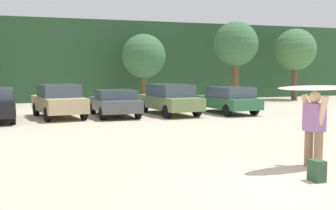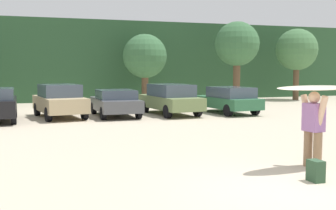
{
  "view_description": "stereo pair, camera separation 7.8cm",
  "coord_description": "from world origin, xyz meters",
  "px_view_note": "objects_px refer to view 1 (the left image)",
  "views": [
    {
      "loc": [
        -4.7,
        -6.76,
        2.34
      ],
      "look_at": [
        -0.2,
        6.62,
        1.12
      ],
      "focal_mm": 44.71,
      "sensor_mm": 36.0,
      "label": 1
    },
    {
      "loc": [
        -4.63,
        -6.78,
        2.34
      ],
      "look_at": [
        -0.2,
        6.62,
        1.12
      ],
      "focal_mm": 44.71,
      "sensor_mm": 36.0,
      "label": 2
    }
  ],
  "objects_px": {
    "parked_car_olive_green": "(170,99)",
    "backpack_dropped": "(317,171)",
    "parked_car_tan": "(59,100)",
    "surfboard_cream": "(317,88)",
    "parked_car_dark_gray": "(115,102)",
    "person_adult": "(314,125)",
    "parked_car_forest_green": "(228,99)"
  },
  "relations": [
    {
      "from": "parked_car_dark_gray",
      "to": "surfboard_cream",
      "type": "bearing_deg",
      "value": -169.8
    },
    {
      "from": "surfboard_cream",
      "to": "backpack_dropped",
      "type": "height_order",
      "value": "surfboard_cream"
    },
    {
      "from": "parked_car_tan",
      "to": "surfboard_cream",
      "type": "relative_size",
      "value": 1.85
    },
    {
      "from": "parked_car_dark_gray",
      "to": "parked_car_olive_green",
      "type": "distance_m",
      "value": 2.84
    },
    {
      "from": "parked_car_olive_green",
      "to": "backpack_dropped",
      "type": "distance_m",
      "value": 13.12
    },
    {
      "from": "parked_car_olive_green",
      "to": "backpack_dropped",
      "type": "xyz_separation_m",
      "value": [
        -1.2,
        -13.06,
        -0.59
      ]
    },
    {
      "from": "parked_car_dark_gray",
      "to": "person_adult",
      "type": "height_order",
      "value": "person_adult"
    },
    {
      "from": "parked_car_tan",
      "to": "person_adult",
      "type": "distance_m",
      "value": 13.33
    },
    {
      "from": "parked_car_forest_green",
      "to": "backpack_dropped",
      "type": "xyz_separation_m",
      "value": [
        -4.28,
        -12.62,
        -0.52
      ]
    },
    {
      "from": "parked_car_dark_gray",
      "to": "parked_car_forest_green",
      "type": "relative_size",
      "value": 0.97
    },
    {
      "from": "parked_car_olive_green",
      "to": "parked_car_forest_green",
      "type": "relative_size",
      "value": 1.08
    },
    {
      "from": "parked_car_olive_green",
      "to": "surfboard_cream",
      "type": "distance_m",
      "value": 12.14
    },
    {
      "from": "parked_car_olive_green",
      "to": "parked_car_tan",
      "type": "bearing_deg",
      "value": 79.76
    },
    {
      "from": "parked_car_dark_gray",
      "to": "parked_car_olive_green",
      "type": "height_order",
      "value": "parked_car_olive_green"
    },
    {
      "from": "parked_car_forest_green",
      "to": "surfboard_cream",
      "type": "xyz_separation_m",
      "value": [
        -3.56,
        -11.65,
        1.16
      ]
    },
    {
      "from": "parked_car_olive_green",
      "to": "surfboard_cream",
      "type": "xyz_separation_m",
      "value": [
        -0.48,
        -12.08,
        1.08
      ]
    },
    {
      "from": "parked_car_forest_green",
      "to": "parked_car_tan",
      "type": "bearing_deg",
      "value": 78.48
    },
    {
      "from": "person_adult",
      "to": "surfboard_cream",
      "type": "distance_m",
      "value": 0.88
    },
    {
      "from": "parked_car_forest_green",
      "to": "parked_car_dark_gray",
      "type": "bearing_deg",
      "value": 78.88
    },
    {
      "from": "person_adult",
      "to": "parked_car_tan",
      "type": "bearing_deg",
      "value": -74.37
    },
    {
      "from": "parked_car_dark_gray",
      "to": "backpack_dropped",
      "type": "height_order",
      "value": "parked_car_dark_gray"
    },
    {
      "from": "parked_car_olive_green",
      "to": "surfboard_cream",
      "type": "relative_size",
      "value": 1.98
    },
    {
      "from": "parked_car_dark_gray",
      "to": "backpack_dropped",
      "type": "distance_m",
      "value": 13.25
    },
    {
      "from": "parked_car_dark_gray",
      "to": "person_adult",
      "type": "distance_m",
      "value": 12.3
    },
    {
      "from": "parked_car_dark_gray",
      "to": "parked_car_olive_green",
      "type": "relative_size",
      "value": 0.9
    },
    {
      "from": "parked_car_dark_gray",
      "to": "surfboard_cream",
      "type": "height_order",
      "value": "surfboard_cream"
    },
    {
      "from": "surfboard_cream",
      "to": "backpack_dropped",
      "type": "distance_m",
      "value": 2.07
    },
    {
      "from": "person_adult",
      "to": "parked_car_olive_green",
      "type": "bearing_deg",
      "value": -98.66
    },
    {
      "from": "parked_car_olive_green",
      "to": "backpack_dropped",
      "type": "relative_size",
      "value": 10.15
    },
    {
      "from": "surfboard_cream",
      "to": "backpack_dropped",
      "type": "relative_size",
      "value": 5.12
    },
    {
      "from": "parked_car_forest_green",
      "to": "person_adult",
      "type": "distance_m",
      "value": 12.08
    },
    {
      "from": "parked_car_forest_green",
      "to": "backpack_dropped",
      "type": "height_order",
      "value": "parked_car_forest_green"
    }
  ]
}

